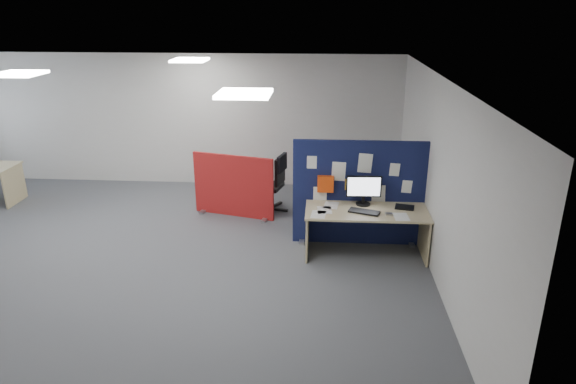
# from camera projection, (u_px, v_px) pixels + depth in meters

# --- Properties ---
(floor) EXTENTS (9.00, 9.00, 0.00)m
(floor) POSITION_uv_depth(u_px,v_px,m) (128.00, 258.00, 7.77)
(floor) COLOR #4C4E53
(floor) RESTS_ON ground
(ceiling) EXTENTS (9.00, 7.00, 0.02)m
(ceiling) POSITION_uv_depth(u_px,v_px,m) (106.00, 77.00, 6.84)
(ceiling) COLOR white
(ceiling) RESTS_ON wall_back
(wall_back) EXTENTS (9.00, 0.02, 2.70)m
(wall_back) POSITION_uv_depth(u_px,v_px,m) (182.00, 120.00, 10.58)
(wall_back) COLOR silver
(wall_back) RESTS_ON floor
(wall_right) EXTENTS (0.02, 7.00, 2.70)m
(wall_right) POSITION_uv_depth(u_px,v_px,m) (439.00, 180.00, 7.02)
(wall_right) COLOR silver
(wall_right) RESTS_ON floor
(ceiling_lights) EXTENTS (4.10, 4.10, 0.04)m
(ceiling_lights) POSITION_uv_depth(u_px,v_px,m) (147.00, 73.00, 7.45)
(ceiling_lights) COLOR white
(ceiling_lights) RESTS_ON ceiling
(navy_divider) EXTENTS (2.05, 0.30, 1.69)m
(navy_divider) POSITION_uv_depth(u_px,v_px,m) (358.00, 193.00, 7.98)
(navy_divider) COLOR #101B3B
(navy_divider) RESTS_ON floor
(main_desk) EXTENTS (1.82, 0.81, 0.73)m
(main_desk) POSITION_uv_depth(u_px,v_px,m) (366.00, 219.00, 7.74)
(main_desk) COLOR tan
(main_desk) RESTS_ON floor
(monitor_main) EXTENTS (0.53, 0.22, 0.46)m
(monitor_main) POSITION_uv_depth(u_px,v_px,m) (364.00, 189.00, 7.76)
(monitor_main) COLOR black
(monitor_main) RESTS_ON main_desk
(keyboard) EXTENTS (0.48, 0.32, 0.02)m
(keyboard) POSITION_uv_depth(u_px,v_px,m) (364.00, 212.00, 7.55)
(keyboard) COLOR black
(keyboard) RESTS_ON main_desk
(mouse) EXTENTS (0.10, 0.07, 0.03)m
(mouse) POSITION_uv_depth(u_px,v_px,m) (389.00, 214.00, 7.47)
(mouse) COLOR gray
(mouse) RESTS_ON main_desk
(paper_tray) EXTENTS (0.32, 0.27, 0.01)m
(paper_tray) POSITION_uv_depth(u_px,v_px,m) (405.00, 207.00, 7.73)
(paper_tray) COLOR black
(paper_tray) RESTS_ON main_desk
(red_divider) EXTENTS (1.48, 0.43, 1.14)m
(red_divider) POSITION_uv_depth(u_px,v_px,m) (233.00, 187.00, 9.13)
(red_divider) COLOR #A31C15
(red_divider) RESTS_ON floor
(office_chair) EXTENTS (0.72, 0.69, 1.08)m
(office_chair) POSITION_uv_depth(u_px,v_px,m) (274.00, 180.00, 9.31)
(office_chair) COLOR black
(office_chair) RESTS_ON floor
(desk_papers) EXTENTS (1.43, 0.70, 0.00)m
(desk_papers) POSITION_uv_depth(u_px,v_px,m) (343.00, 212.00, 7.59)
(desk_papers) COLOR white
(desk_papers) RESTS_ON main_desk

